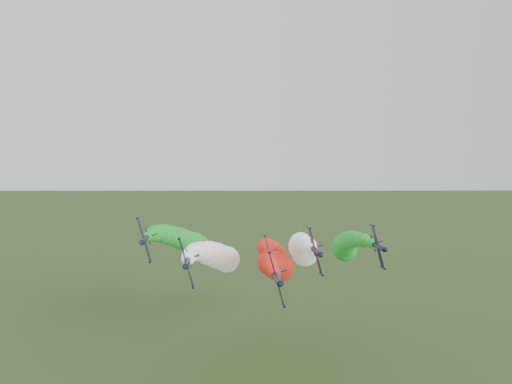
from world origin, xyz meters
TOP-DOWN VIEW (x-y plane):
  - jet_lead at (11.13, 30.68)m, footprint 12.54×60.93m
  - jet_inner_left at (-2.57, 39.50)m, footprint 12.67×61.05m
  - jet_inner_right at (19.31, 41.96)m, footprint 12.96×61.34m
  - jet_outer_left at (-10.87, 48.65)m, footprint 12.33×60.71m
  - jet_outer_right at (32.29, 48.31)m, footprint 12.63×61.02m
  - jet_trail at (13.01, 57.00)m, footprint 12.23×60.62m

SIDE VIEW (x-z plane):
  - jet_trail at x=13.01m, z-range 18.16..35.02m
  - jet_lead at x=11.13m, z-range 19.18..36.36m
  - jet_inner_left at x=-2.57m, z-range 19.96..37.26m
  - jet_outer_right at x=32.29m, z-range 20.60..37.87m
  - jet_inner_right at x=19.31m, z-range 20.85..38.44m
  - jet_outer_left at x=-10.87m, z-range 22.69..39.65m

